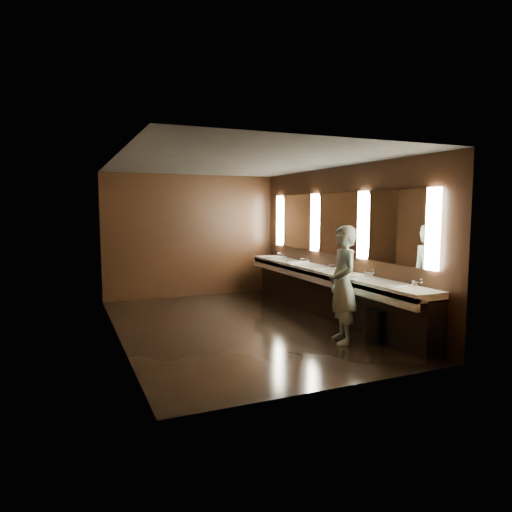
{
  "coord_description": "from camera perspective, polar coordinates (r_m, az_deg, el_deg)",
  "views": [
    {
      "loc": [
        -2.78,
        -7.23,
        2.04
      ],
      "look_at": [
        0.33,
        0.0,
        1.21
      ],
      "focal_mm": 32.0,
      "sensor_mm": 36.0,
      "label": 1
    }
  ],
  "objects": [
    {
      "name": "floor",
      "position": [
        8.01,
        -2.19,
        -8.74
      ],
      "size": [
        6.0,
        6.0,
        0.0
      ],
      "primitive_type": "plane",
      "color": "black",
      "rests_on": "ground"
    },
    {
      "name": "ceiling",
      "position": [
        7.79,
        -2.27,
        11.61
      ],
      "size": [
        4.0,
        6.0,
        0.02
      ],
      "primitive_type": "cube",
      "color": "#2D2D2B",
      "rests_on": "wall_back"
    },
    {
      "name": "wall_back",
      "position": [
        10.62,
        -8.06,
        2.49
      ],
      "size": [
        4.0,
        0.02,
        2.8
      ],
      "primitive_type": "cube",
      "color": "black",
      "rests_on": "floor"
    },
    {
      "name": "wall_front",
      "position": [
        5.1,
        9.97,
        -1.28
      ],
      "size": [
        4.0,
        0.02,
        2.8
      ],
      "primitive_type": "cube",
      "color": "black",
      "rests_on": "floor"
    },
    {
      "name": "wall_left",
      "position": [
        7.3,
        -17.04,
        0.72
      ],
      "size": [
        0.02,
        6.0,
        2.8
      ],
      "primitive_type": "cube",
      "color": "black",
      "rests_on": "floor"
    },
    {
      "name": "wall_right",
      "position": [
        8.69,
        10.17,
        1.69
      ],
      "size": [
        0.02,
        6.0,
        2.8
      ],
      "primitive_type": "cube",
      "color": "black",
      "rests_on": "floor"
    },
    {
      "name": "sink_counter",
      "position": [
        8.7,
        8.92,
        -4.29
      ],
      "size": [
        0.55,
        5.4,
        1.01
      ],
      "color": "black",
      "rests_on": "floor"
    },
    {
      "name": "mirror_band",
      "position": [
        8.66,
        10.11,
        4.0
      ],
      "size": [
        0.06,
        5.03,
        1.15
      ],
      "color": "#FEF2CE",
      "rests_on": "wall_right"
    },
    {
      "name": "person",
      "position": [
        7.02,
        10.81,
        -3.52
      ],
      "size": [
        0.57,
        0.73,
        1.78
      ],
      "primitive_type": "imported",
      "rotation": [
        0.0,
        0.0,
        -1.82
      ],
      "color": "#97D9E1",
      "rests_on": "floor"
    },
    {
      "name": "trash_bin",
      "position": [
        7.27,
        14.64,
        -8.45
      ],
      "size": [
        0.32,
        0.32,
        0.5
      ],
      "primitive_type": "cylinder",
      "rotation": [
        0.0,
        0.0,
        -0.01
      ],
      "color": "black",
      "rests_on": "floor"
    }
  ]
}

